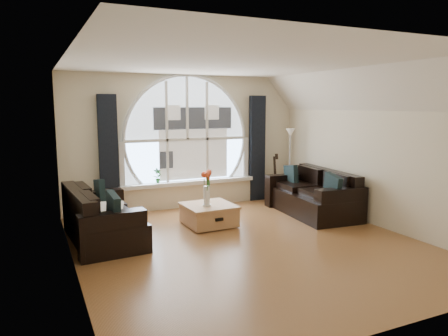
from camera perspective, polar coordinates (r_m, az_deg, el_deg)
The scene contains 21 objects.
ground at distance 6.54m, azimuth 3.36°, elevation -10.21°, with size 5.00×5.50×0.01m, color brown.
ceiling at distance 6.22m, azimuth 3.58°, elevation 14.06°, with size 5.00×5.50×0.01m, color silver.
wall_back at distance 8.75m, azimuth -5.10°, elevation 3.56°, with size 5.00×0.01×2.70m, color beige.
wall_front at distance 4.06m, azimuth 22.17°, elevation -2.69°, with size 5.00×0.01×2.70m, color beige.
wall_left at distance 5.52m, azimuth -20.04°, elevation 0.24°, with size 0.01×5.50×2.70m, color beige.
wall_right at distance 7.74m, azimuth 20.03°, elevation 2.45°, with size 0.01×5.50×2.70m, color beige.
attic_slope at distance 7.50m, azimuth 18.76°, elevation 10.00°, with size 0.92×5.50×0.72m, color silver.
arched_window at distance 8.70m, azimuth -5.05°, elevation 5.35°, with size 2.60×0.06×2.15m, color silver.
window_sill at distance 8.76m, azimuth -4.80°, elevation -1.97°, with size 2.90×0.22×0.08m, color white.
window_frame at distance 8.67m, azimuth -4.99°, elevation 5.34°, with size 2.76×0.08×2.15m, color white.
neighbor_house at distance 8.74m, azimuth -4.08°, elevation 4.56°, with size 1.70×0.02×1.50m, color silver.
curtain_left at distance 8.25m, azimuth -15.31°, elevation 1.61°, with size 0.35×0.12×2.30m, color black.
curtain_right at distance 9.32m, azimuth 4.48°, elevation 2.63°, with size 0.35×0.12×2.30m, color black.
sofa_left at distance 6.84m, azimuth -15.98°, elevation -6.18°, with size 0.93×1.85×0.82m, color black.
sofa_right at distance 8.33m, azimuth 11.80°, elevation -3.44°, with size 0.96×1.92×0.85m, color black.
coffee_chest at distance 7.45m, azimuth -2.06°, elevation -6.20°, with size 0.84×0.84×0.41m, color #B27E52.
throw_blanket at distance 6.77m, azimuth -15.79°, elevation -5.46°, with size 0.55×0.55×0.10m, color silver.
vase_flowers at distance 7.23m, azimuth -2.35°, elevation -2.14°, with size 0.24×0.24×0.70m, color white.
floor_lamp at distance 9.28m, azimuth 8.86°, elevation 0.35°, with size 0.24×0.24×1.60m, color #B2B2B2.
guitar at distance 9.31m, azimuth 6.70°, elevation -1.25°, with size 0.36×0.24×1.06m, color #915F29.
potted_plant at distance 8.53m, azimuth -8.97°, elevation -1.03°, with size 0.16×0.11×0.30m, color #1E6023.
Camera 1 is at (-2.93, -5.46, 2.09)m, focal length 33.84 mm.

